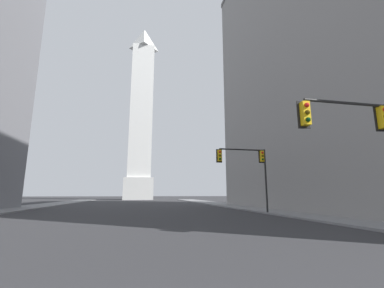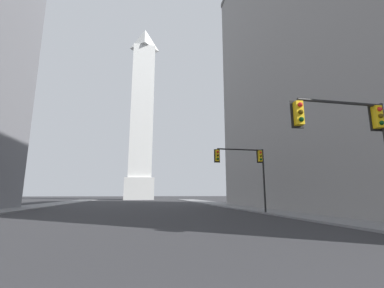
# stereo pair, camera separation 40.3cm
# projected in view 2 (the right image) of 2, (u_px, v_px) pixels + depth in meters

# --- Properties ---
(sidewalk_right) EXTENTS (5.00, 102.93, 0.15)m
(sidewalk_right) POSITION_uv_depth(u_px,v_px,m) (252.00, 208.00, 33.26)
(sidewalk_right) COLOR slate
(sidewalk_right) RESTS_ON ground_plane
(building_right) EXTENTS (18.24, 40.68, 40.58)m
(building_right) POSITION_uv_depth(u_px,v_px,m) (345.00, 42.00, 31.51)
(building_right) COLOR gray
(building_right) RESTS_ON ground_plane
(obelisk) EXTENTS (9.31, 9.31, 61.61)m
(obelisk) POSITION_uv_depth(u_px,v_px,m) (142.00, 114.00, 88.88)
(obelisk) COLOR silver
(obelisk) RESTS_ON ground_plane
(traffic_light_mid_right) EXTENTS (5.23, 0.52, 6.33)m
(traffic_light_mid_right) POSITION_uv_depth(u_px,v_px,m) (248.00, 164.00, 25.33)
(traffic_light_mid_right) COLOR black
(traffic_light_mid_right) RESTS_ON ground_plane
(traffic_light_near_right) EXTENTS (5.00, 0.52, 6.27)m
(traffic_light_near_right) POSITION_uv_depth(u_px,v_px,m) (356.00, 132.00, 12.01)
(traffic_light_near_right) COLOR black
(traffic_light_near_right) RESTS_ON ground_plane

